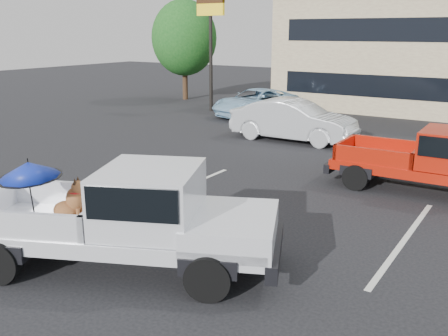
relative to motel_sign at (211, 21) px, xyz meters
The scene contains 9 objects.
ground 17.82m from the motel_sign, 54.46° to the right, with size 90.00×90.00×0.00m, color black.
stripe_left 14.65m from the motel_sign, 59.74° to the right, with size 0.12×5.00×0.01m, color silver.
stripe_right 18.29m from the motel_sign, 42.71° to the right, with size 0.12×5.00×0.01m, color silver.
motel_sign is the anchor object (origin of this frame).
tree_left 5.08m from the motel_sign, 143.13° to the left, with size 3.96×3.96×6.02m.
silver_pickup 18.73m from the motel_sign, 59.80° to the right, with size 6.00×4.09×2.06m.
red_pickup 15.96m from the motel_sign, 32.72° to the right, with size 5.24×1.99×1.72m.
silver_sedan 9.07m from the motel_sign, 32.75° to the right, with size 1.69×4.86×1.60m, color #BABEC2.
blue_suv 4.85m from the motel_sign, ahead, with size 2.22×4.81×1.34m, color #92BDDA.
Camera 1 is at (5.02, -8.00, 4.16)m, focal length 40.00 mm.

